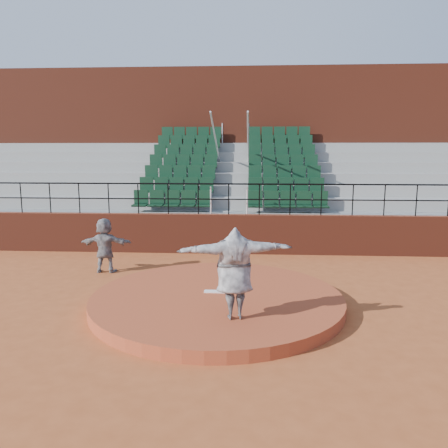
% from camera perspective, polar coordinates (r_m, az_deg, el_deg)
% --- Properties ---
extents(ground, '(90.00, 90.00, 0.00)m').
position_cam_1_polar(ground, '(9.80, -0.90, -10.56)').
color(ground, '#A34E24').
rests_on(ground, ground).
extents(pitchers_mound, '(5.50, 5.50, 0.25)m').
position_cam_1_polar(pitchers_mound, '(9.76, -0.90, -9.87)').
color(pitchers_mound, '#A14224').
rests_on(pitchers_mound, ground).
extents(pitching_rubber, '(0.60, 0.15, 0.03)m').
position_cam_1_polar(pitching_rubber, '(9.85, -0.84, -8.81)').
color(pitching_rubber, white).
rests_on(pitching_rubber, pitchers_mound).
extents(boundary_wall, '(24.00, 0.30, 1.30)m').
position_cam_1_polar(boundary_wall, '(14.45, 0.60, -1.29)').
color(boundary_wall, maroon).
rests_on(boundary_wall, ground).
extents(wall_railing, '(24.04, 0.05, 1.03)m').
position_cam_1_polar(wall_railing, '(14.25, 0.61, 4.17)').
color(wall_railing, black).
rests_on(wall_railing, boundary_wall).
extents(seating_deck, '(24.00, 5.97, 4.63)m').
position_cam_1_polar(seating_deck, '(17.94, 1.19, 3.36)').
color(seating_deck, gray).
rests_on(seating_deck, ground).
extents(press_box_facade, '(24.00, 3.00, 7.10)m').
position_cam_1_polar(press_box_facade, '(21.79, 1.64, 10.04)').
color(press_box_facade, maroon).
rests_on(press_box_facade, ground).
extents(pitcher, '(2.21, 1.01, 1.74)m').
position_cam_1_polar(pitcher, '(8.17, 1.38, -6.43)').
color(pitcher, black).
rests_on(pitcher, pitchers_mound).
extents(fielder, '(1.43, 0.47, 1.54)m').
position_cam_1_polar(fielder, '(12.61, -15.28, -2.69)').
color(fielder, black).
rests_on(fielder, ground).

